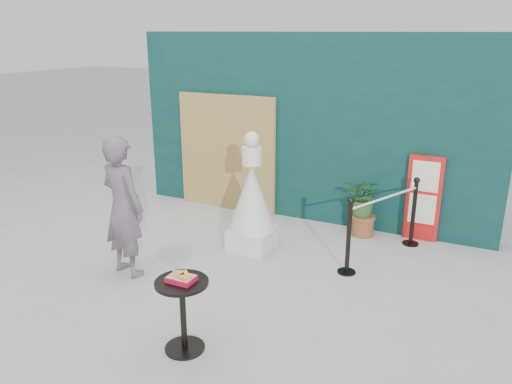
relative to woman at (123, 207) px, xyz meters
The scene contains 10 objects.
ground 1.65m from the woman, ahead, with size 60.00×60.00×0.00m, color #ADAAA5.
back_wall 3.32m from the woman, 65.36° to the left, with size 6.00×0.30×3.00m, color #092B2B.
bamboo_fence 2.76m from the woman, 90.79° to the left, with size 1.80×0.08×2.00m, color tan.
woman is the anchor object (origin of this frame).
menu_board 4.29m from the woman, 40.38° to the left, with size 0.50×0.07×1.30m.
statue 1.79m from the woman, 50.62° to the left, with size 0.67×0.67×1.72m.
cafe_table 1.95m from the woman, 34.00° to the right, with size 0.52×0.52×0.75m.
food_basket 1.91m from the woman, 33.91° to the right, with size 0.26×0.19×0.11m.
planter 3.56m from the woman, 46.38° to the left, with size 0.54×0.47×0.93m.
stanchion_barrier 3.46m from the woman, 33.20° to the left, with size 0.84×1.54×1.03m.
Camera 1 is at (2.70, -4.40, 3.02)m, focal length 35.00 mm.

